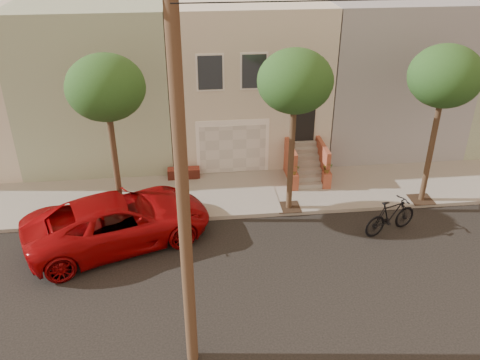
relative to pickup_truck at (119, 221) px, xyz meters
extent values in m
plane|color=black|center=(5.41, -2.45, -0.90)|extent=(90.00, 90.00, 0.00)
cube|color=gray|center=(5.41, 2.90, -0.82)|extent=(40.00, 3.70, 0.15)
cube|color=#BEB6A2|center=(5.41, 8.75, 2.75)|extent=(7.00, 8.00, 7.00)
cube|color=gray|center=(-1.39, 8.75, 2.75)|extent=(6.50, 8.00, 7.00)
cube|color=#93959B|center=(12.21, 8.75, 2.75)|extent=(6.50, 8.00, 7.00)
cube|color=white|center=(4.51, 4.77, 0.50)|extent=(3.20, 0.12, 2.50)
cube|color=silver|center=(4.51, 4.71, 0.40)|extent=(2.90, 0.06, 2.20)
cube|color=gray|center=(4.51, 2.90, -0.74)|extent=(3.20, 3.70, 0.02)
cube|color=maroon|center=(2.31, 4.45, -0.53)|extent=(1.40, 0.45, 0.44)
cube|color=black|center=(7.61, 4.72, 1.65)|extent=(1.00, 0.06, 2.00)
cube|color=#3F4751|center=(3.61, 4.72, 3.85)|extent=(1.00, 0.06, 1.40)
cube|color=white|center=(3.61, 4.74, 3.85)|extent=(1.15, 0.05, 1.55)
cube|color=#3F4751|center=(5.41, 4.72, 3.85)|extent=(1.00, 0.06, 1.40)
cube|color=white|center=(5.41, 4.74, 3.85)|extent=(1.15, 0.05, 1.55)
cube|color=#3F4751|center=(7.21, 4.72, 3.85)|extent=(1.00, 0.06, 1.40)
cube|color=white|center=(7.21, 4.74, 3.85)|extent=(1.15, 0.05, 1.55)
cube|color=gray|center=(7.61, 2.93, -0.65)|extent=(1.20, 0.28, 0.20)
cube|color=gray|center=(7.61, 3.21, -0.45)|extent=(1.20, 0.28, 0.20)
cube|color=gray|center=(7.61, 3.49, -0.25)|extent=(1.20, 0.28, 0.20)
cube|color=gray|center=(7.61, 3.77, -0.05)|extent=(1.20, 0.28, 0.20)
cube|color=gray|center=(7.61, 4.05, 0.15)|extent=(1.20, 0.28, 0.20)
cube|color=gray|center=(7.61, 4.33, 0.35)|extent=(1.20, 0.28, 0.20)
cube|color=gray|center=(7.61, 4.61, 0.55)|extent=(1.20, 0.28, 0.20)
cube|color=#994932|center=(6.91, 3.77, 0.05)|extent=(0.18, 1.96, 1.60)
cube|color=#994932|center=(8.31, 3.77, 0.05)|extent=(0.18, 1.96, 1.60)
cube|color=#994932|center=(6.91, 2.89, -0.40)|extent=(0.35, 0.35, 0.70)
imported|color=#1F4117|center=(6.91, 2.89, 0.18)|extent=(0.40, 0.35, 0.45)
cube|color=#994932|center=(8.31, 2.89, -0.40)|extent=(0.35, 0.35, 0.70)
imported|color=#1F4117|center=(8.31, 2.89, 0.18)|extent=(0.41, 0.35, 0.45)
cube|color=#2D2116|center=(-0.09, 1.45, -0.74)|extent=(0.90, 0.90, 0.02)
cylinder|color=#342217|center=(-0.09, 1.45, 1.35)|extent=(0.22, 0.22, 4.20)
ellipsoid|color=#1F4117|center=(-0.09, 1.45, 4.40)|extent=(2.70, 2.57, 2.29)
cube|color=#2D2116|center=(6.41, 1.45, -0.74)|extent=(0.90, 0.90, 0.02)
cylinder|color=#342217|center=(6.41, 1.45, 1.35)|extent=(0.22, 0.22, 4.20)
ellipsoid|color=#1F4117|center=(6.41, 1.45, 4.40)|extent=(2.70, 2.57, 2.29)
cube|color=#2D2116|center=(11.91, 1.45, -0.74)|extent=(0.90, 0.90, 0.02)
cylinder|color=#342217|center=(11.91, 1.45, 1.35)|extent=(0.22, 0.22, 4.20)
ellipsoid|color=#1F4117|center=(11.91, 1.45, 4.40)|extent=(2.70, 2.57, 2.29)
cylinder|color=#402D1E|center=(2.41, -5.65, 4.10)|extent=(0.30, 0.30, 10.00)
imported|color=#920609|center=(0.00, 0.00, 0.00)|extent=(7.10, 5.01, 1.80)
imported|color=black|center=(9.82, -0.45, -0.21)|extent=(2.37, 1.40, 1.37)
camera|label=1|loc=(2.61, -15.35, 9.65)|focal=37.69mm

